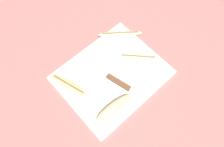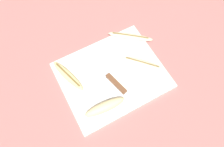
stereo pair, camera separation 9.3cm
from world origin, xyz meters
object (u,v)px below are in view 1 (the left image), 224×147
at_px(banana_spotted_left, 69,85).
at_px(banana_ripe_center, 114,107).
at_px(banana_bright_far, 138,57).
at_px(banana_pale_long, 120,34).
at_px(knife, 115,80).

relative_size(banana_spotted_left, banana_ripe_center, 1.11).
relative_size(banana_spotted_left, banana_bright_far, 1.19).
height_order(banana_ripe_center, banana_pale_long, banana_ripe_center).
distance_m(knife, banana_pale_long, 0.24).
height_order(knife, banana_spotted_left, banana_spotted_left).
distance_m(banana_ripe_center, banana_bright_far, 0.26).
xyz_separation_m(knife, banana_spotted_left, (-0.16, 0.11, 0.00)).
distance_m(banana_spotted_left, banana_bright_far, 0.33).
bearing_deg(banana_spotted_left, banana_ripe_center, -69.97).
bearing_deg(banana_bright_far, knife, -174.97).
bearing_deg(banana_ripe_center, banana_spotted_left, 110.03).
bearing_deg(banana_pale_long, banana_ripe_center, -137.10).
height_order(banana_spotted_left, banana_ripe_center, banana_ripe_center).
relative_size(knife, banana_spotted_left, 1.16).
distance_m(knife, banana_ripe_center, 0.12).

